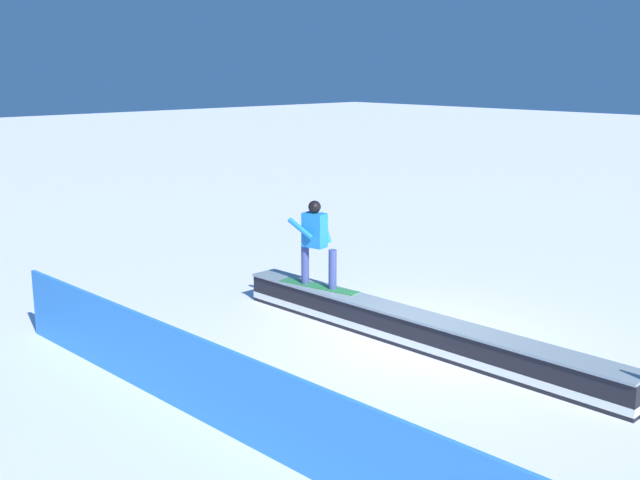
% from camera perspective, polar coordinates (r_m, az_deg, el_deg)
% --- Properties ---
extents(ground_plane, '(120.00, 120.00, 0.00)m').
position_cam_1_polar(ground_plane, '(12.35, 6.96, -7.72)').
color(ground_plane, white).
extents(grind_box, '(7.25, 0.78, 0.52)m').
position_cam_1_polar(grind_box, '(12.27, 6.99, -6.69)').
color(grind_box, black).
rests_on(grind_box, ground_plane).
extents(snowboarder, '(1.58, 0.59, 1.52)m').
position_cam_1_polar(snowboarder, '(13.36, -0.32, -0.00)').
color(snowboarder, '#2E8442').
rests_on(snowboarder, grind_box).
extents(safety_fence, '(9.19, 0.36, 1.08)m').
position_cam_1_polar(safety_fence, '(9.66, -8.47, -10.31)').
color(safety_fence, '#3285E3').
rests_on(safety_fence, ground_plane).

